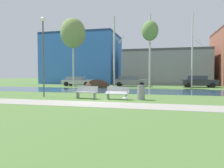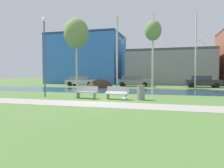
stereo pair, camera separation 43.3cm
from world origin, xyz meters
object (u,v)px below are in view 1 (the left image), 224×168
object	(u,v)px
streetlamp	(43,45)
parked_van_nearest_silver	(78,81)
trash_bin	(141,92)
parked_sedan_second_grey	(130,81)
parked_hatch_third_dark	(198,81)
seagull	(125,98)
bench_right	(117,92)
bench_left	(86,92)

from	to	relation	value
streetlamp	parked_van_nearest_silver	xyz separation A→B (m)	(-3.56, 14.58, -3.20)
trash_bin	streetlamp	bearing A→B (deg)	179.50
parked_sedan_second_grey	parked_van_nearest_silver	bearing A→B (deg)	-175.70
trash_bin	parked_van_nearest_silver	world-z (taller)	parked_van_nearest_silver
streetlamp	parked_van_nearest_silver	world-z (taller)	streetlamp
parked_sedan_second_grey	parked_hatch_third_dark	distance (m)	9.03
seagull	streetlamp	xyz separation A→B (m)	(-6.35, 0.56, 3.80)
seagull	parked_van_nearest_silver	bearing A→B (deg)	123.21
parked_van_nearest_silver	parked_hatch_third_dark	distance (m)	16.81
seagull	parked_van_nearest_silver	world-z (taller)	parked_van_nearest_silver
parked_van_nearest_silver	parked_hatch_third_dark	world-z (taller)	parked_hatch_third_dark
parked_hatch_third_dark	parked_sedan_second_grey	bearing A→B (deg)	-179.12
trash_bin	seagull	size ratio (longest dim) A/B	2.09
streetlamp	parked_sedan_second_grey	distance (m)	16.05
seagull	streetlamp	distance (m)	7.42
streetlamp	parked_hatch_third_dark	distance (m)	20.48
seagull	bench_right	bearing A→B (deg)	149.59
trash_bin	parked_van_nearest_silver	distance (m)	18.25
bench_right	parked_sedan_second_grey	xyz separation A→B (m)	(-1.53, 15.37, 0.31)
trash_bin	parked_hatch_third_dark	distance (m)	16.47
bench_left	parked_hatch_third_dark	size ratio (longest dim) A/B	0.37
bench_left	parked_sedan_second_grey	size ratio (longest dim) A/B	0.34
bench_left	parked_hatch_third_dark	xyz separation A→B (m)	(9.75, 15.51, 0.34)
seagull	parked_sedan_second_grey	xyz separation A→B (m)	(-2.15, 15.73, 0.65)
parked_van_nearest_silver	trash_bin	bearing A→B (deg)	-53.38
trash_bin	parked_van_nearest_silver	xyz separation A→B (m)	(-10.89, 14.65, 0.22)
bench_left	bench_right	world-z (taller)	same
streetlamp	parked_hatch_third_dark	size ratio (longest dim) A/B	1.34
trash_bin	bench_right	bearing A→B (deg)	-175.18
bench_left	trash_bin	xyz separation A→B (m)	(3.84, 0.13, 0.04)
seagull	parked_sedan_second_grey	bearing A→B (deg)	97.78
parked_van_nearest_silver	parked_sedan_second_grey	xyz separation A→B (m)	(7.76, 0.58, 0.05)
bench_right	parked_sedan_second_grey	distance (m)	15.45
parked_sedan_second_grey	parked_hatch_third_dark	xyz separation A→B (m)	(9.03, 0.14, 0.02)
seagull	parked_van_nearest_silver	distance (m)	18.11
bench_right	parked_hatch_third_dark	bearing A→B (deg)	64.17
bench_right	trash_bin	bearing A→B (deg)	4.82
trash_bin	parked_sedan_second_grey	distance (m)	15.55
bench_left	parked_hatch_third_dark	bearing A→B (deg)	57.85
trash_bin	streetlamp	size ratio (longest dim) A/B	0.16
bench_left	streetlamp	size ratio (longest dim) A/B	0.27
streetlamp	parked_van_nearest_silver	bearing A→B (deg)	103.73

